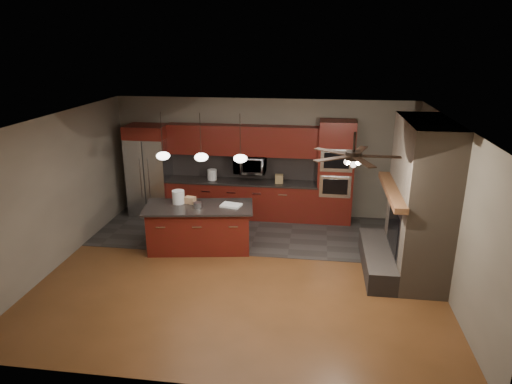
% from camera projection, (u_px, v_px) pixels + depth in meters
% --- Properties ---
extents(ground, '(7.00, 7.00, 0.00)m').
position_uv_depth(ground, '(243.00, 270.00, 8.47)').
color(ground, brown).
rests_on(ground, ground).
extents(ceiling, '(7.00, 6.00, 0.02)m').
position_uv_depth(ceiling, '(242.00, 120.00, 7.58)').
color(ceiling, white).
rests_on(ceiling, back_wall).
extents(back_wall, '(7.00, 0.02, 2.80)m').
position_uv_depth(back_wall, '(263.00, 158.00, 10.84)').
color(back_wall, slate).
rests_on(back_wall, ground).
extents(right_wall, '(0.02, 6.00, 2.80)m').
position_uv_depth(right_wall, '(450.00, 209.00, 7.57)').
color(right_wall, slate).
rests_on(right_wall, ground).
extents(left_wall, '(0.02, 6.00, 2.80)m').
position_uv_depth(left_wall, '(57.00, 191.00, 8.47)').
color(left_wall, slate).
rests_on(left_wall, ground).
extents(slate_tile_patch, '(7.00, 2.40, 0.01)m').
position_uv_depth(slate_tile_patch, '(256.00, 232.00, 10.15)').
color(slate_tile_patch, '#33302E').
rests_on(slate_tile_patch, ground).
extents(fireplace_column, '(1.30, 2.10, 2.80)m').
position_uv_depth(fireplace_column, '(416.00, 205.00, 8.04)').
color(fireplace_column, '#786756').
rests_on(fireplace_column, ground).
extents(back_cabinetry, '(3.59, 0.64, 2.20)m').
position_uv_depth(back_cabinetry, '(242.00, 181.00, 10.82)').
color(back_cabinetry, '#5A1110').
rests_on(back_cabinetry, ground).
extents(oven_tower, '(0.80, 0.63, 2.38)m').
position_uv_depth(oven_tower, '(335.00, 173.00, 10.40)').
color(oven_tower, '#5A1110').
rests_on(oven_tower, ground).
extents(microwave, '(0.73, 0.41, 0.50)m').
position_uv_depth(microwave, '(250.00, 164.00, 10.67)').
color(microwave, silver).
rests_on(microwave, back_cabinetry).
extents(refrigerator, '(0.94, 0.75, 2.19)m').
position_uv_depth(refrigerator, '(149.00, 170.00, 10.93)').
color(refrigerator, silver).
rests_on(refrigerator, ground).
extents(kitchen_island, '(2.27, 1.30, 0.92)m').
position_uv_depth(kitchen_island, '(200.00, 227.00, 9.22)').
color(kitchen_island, '#5A1110').
rests_on(kitchen_island, ground).
extents(white_bucket, '(0.28, 0.28, 0.27)m').
position_uv_depth(white_bucket, '(178.00, 197.00, 9.21)').
color(white_bucket, silver).
rests_on(white_bucket, kitchen_island).
extents(paint_can, '(0.19, 0.19, 0.11)m').
position_uv_depth(paint_can, '(197.00, 205.00, 9.00)').
color(paint_can, '#ABACB0').
rests_on(paint_can, kitchen_island).
extents(paint_tray, '(0.43, 0.34, 0.04)m').
position_uv_depth(paint_tray, '(231.00, 205.00, 9.08)').
color(paint_tray, white).
rests_on(paint_tray, kitchen_island).
extents(cardboard_box, '(0.23, 0.19, 0.13)m').
position_uv_depth(cardboard_box, '(190.00, 200.00, 9.23)').
color(cardboard_box, '#AA7E57').
rests_on(cardboard_box, kitchen_island).
extents(counter_bucket, '(0.24, 0.24, 0.25)m').
position_uv_depth(counter_bucket, '(212.00, 175.00, 10.83)').
color(counter_bucket, white).
rests_on(counter_bucket, back_cabinetry).
extents(counter_box, '(0.19, 0.15, 0.20)m').
position_uv_depth(counter_box, '(279.00, 179.00, 10.58)').
color(counter_box, olive).
rests_on(counter_box, back_cabinetry).
extents(pendant_left, '(0.26, 0.26, 0.92)m').
position_uv_depth(pendant_left, '(163.00, 156.00, 8.71)').
color(pendant_left, black).
rests_on(pendant_left, ceiling).
extents(pendant_center, '(0.26, 0.26, 0.92)m').
position_uv_depth(pendant_center, '(201.00, 157.00, 8.61)').
color(pendant_center, black).
rests_on(pendant_center, ceiling).
extents(pendant_right, '(0.26, 0.26, 0.92)m').
position_uv_depth(pendant_right, '(240.00, 158.00, 8.52)').
color(pendant_right, black).
rests_on(pendant_right, ceiling).
extents(ceiling_fan, '(1.27, 1.33, 0.41)m').
position_uv_depth(ceiling_fan, '(354.00, 155.00, 6.70)').
color(ceiling_fan, black).
rests_on(ceiling_fan, ceiling).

